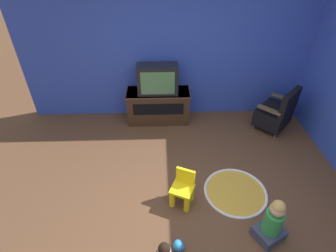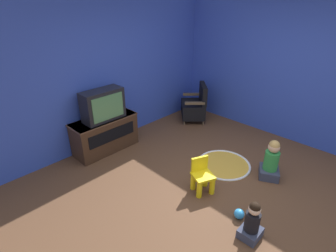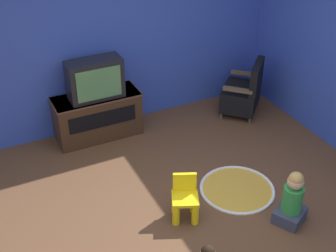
{
  "view_description": "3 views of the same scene",
  "coord_description": "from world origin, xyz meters",
  "px_view_note": "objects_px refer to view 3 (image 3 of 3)",
  "views": [
    {
      "loc": [
        -0.45,
        -2.17,
        3.02
      ],
      "look_at": [
        -0.36,
        0.75,
        0.86
      ],
      "focal_mm": 28.0,
      "sensor_mm": 36.0,
      "label": 1
    },
    {
      "loc": [
        -2.73,
        -1.64,
        2.6
      ],
      "look_at": [
        -0.14,
        0.88,
        0.8
      ],
      "focal_mm": 28.0,
      "sensor_mm": 36.0,
      "label": 2
    },
    {
      "loc": [
        -2.06,
        -3.28,
        3.64
      ],
      "look_at": [
        -0.14,
        0.66,
        0.89
      ],
      "focal_mm": 50.0,
      "sensor_mm": 36.0,
      "label": 3
    }
  ],
  "objects_px": {
    "television": "(95,79)",
    "black_armchair": "(243,93)",
    "tv_cabinet": "(98,115)",
    "yellow_kid_chair": "(185,201)",
    "child_watching_left": "(292,200)"
  },
  "relations": [
    {
      "from": "black_armchair",
      "to": "child_watching_left",
      "type": "xyz_separation_m",
      "value": [
        -0.85,
        -2.22,
        -0.06
      ]
    },
    {
      "from": "tv_cabinet",
      "to": "yellow_kid_chair",
      "type": "xyz_separation_m",
      "value": [
        0.32,
        -2.0,
        -0.11
      ]
    },
    {
      "from": "tv_cabinet",
      "to": "child_watching_left",
      "type": "height_order",
      "value": "child_watching_left"
    },
    {
      "from": "television",
      "to": "black_armchair",
      "type": "distance_m",
      "value": 2.27
    },
    {
      "from": "black_armchair",
      "to": "tv_cabinet",
      "type": "bearing_deg",
      "value": -54.26
    },
    {
      "from": "television",
      "to": "yellow_kid_chair",
      "type": "bearing_deg",
      "value": -80.71
    },
    {
      "from": "television",
      "to": "black_armchair",
      "type": "relative_size",
      "value": 0.86
    },
    {
      "from": "television",
      "to": "black_armchair",
      "type": "height_order",
      "value": "television"
    },
    {
      "from": "yellow_kid_chair",
      "to": "child_watching_left",
      "type": "height_order",
      "value": "child_watching_left"
    },
    {
      "from": "tv_cabinet",
      "to": "yellow_kid_chair",
      "type": "height_order",
      "value": "tv_cabinet"
    },
    {
      "from": "tv_cabinet",
      "to": "black_armchair",
      "type": "xyz_separation_m",
      "value": [
        2.18,
        -0.35,
        0.01
      ]
    },
    {
      "from": "tv_cabinet",
      "to": "television",
      "type": "relative_size",
      "value": 1.63
    },
    {
      "from": "television",
      "to": "yellow_kid_chair",
      "type": "relative_size",
      "value": 1.4
    },
    {
      "from": "yellow_kid_chair",
      "to": "child_watching_left",
      "type": "xyz_separation_m",
      "value": [
        1.01,
        -0.57,
        0.06
      ]
    },
    {
      "from": "tv_cabinet",
      "to": "television",
      "type": "height_order",
      "value": "television"
    }
  ]
}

